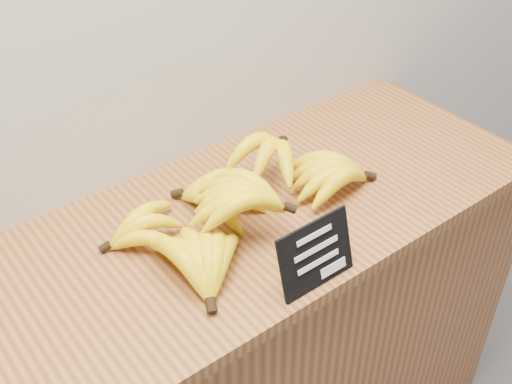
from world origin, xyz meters
name	(u,v)px	position (x,y,z in m)	size (l,w,h in m)	color
counter	(244,362)	(-0.14, 2.75, 0.45)	(1.44, 0.50, 0.90)	brown
counter_top	(241,220)	(-0.14, 2.75, 0.92)	(1.31, 0.54, 0.03)	#975D2E
chalkboard_sign	(316,255)	(-0.14, 2.52, 0.99)	(0.16, 0.01, 0.13)	black
banana_pile	(238,202)	(-0.15, 2.74, 0.98)	(0.60, 0.35, 0.12)	yellow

